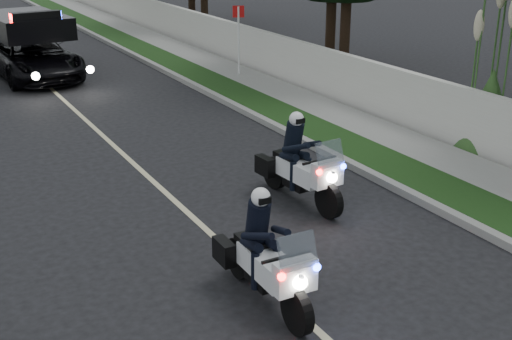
{
  "coord_description": "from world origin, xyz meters",
  "views": [
    {
      "loc": [
        -4.32,
        -7.98,
        5.11
      ],
      "look_at": [
        0.92,
        1.51,
        1.0
      ],
      "focal_mm": 46.52,
      "sensor_mm": 36.0,
      "label": 1
    }
  ],
  "objects": [
    {
      "name": "tree_right_c",
      "position": [
        9.66,
        11.78,
        0.0
      ],
      "size": [
        7.27,
        7.27,
        10.86
      ],
      "primitive_type": null,
      "rotation": [
        0.0,
        0.0,
        -0.12
      ],
      "color": "black",
      "rests_on": "ground"
    },
    {
      "name": "sidewalk_right",
      "position": [
        6.1,
        10.0,
        0.08
      ],
      "size": [
        1.4,
        60.0,
        0.16
      ],
      "primitive_type": "cube",
      "color": "gray",
      "rests_on": "ground"
    },
    {
      "name": "pampas_far",
      "position": [
        7.6,
        2.4,
        0.0
      ],
      "size": [
        1.9,
        1.9,
        4.32
      ],
      "primitive_type": null,
      "rotation": [
        0.0,
        0.0,
        0.31
      ],
      "color": "beige",
      "rests_on": "ground"
    },
    {
      "name": "tree_right_b",
      "position": [
        9.64,
        10.87,
        0.0
      ],
      "size": [
        8.93,
        8.93,
        11.21
      ],
      "primitive_type": null,
      "rotation": [
        0.0,
        0.0,
        0.43
      ],
      "color": "#133812",
      "rests_on": "ground"
    },
    {
      "name": "police_suv",
      "position": [
        -0.13,
        15.32,
        0.0
      ],
      "size": [
        2.81,
        5.35,
        2.51
      ],
      "primitive_type": "imported",
      "rotation": [
        0.0,
        0.0,
        0.08
      ],
      "color": "black",
      "rests_on": "ground"
    },
    {
      "name": "tree_right_e",
      "position": [
        9.75,
        24.35,
        0.0
      ],
      "size": [
        5.6,
        5.6,
        9.01
      ],
      "primitive_type": null,
      "rotation": [
        0.0,
        0.0,
        -0.04
      ],
      "color": "black",
      "rests_on": "ground"
    },
    {
      "name": "grass_verge",
      "position": [
        4.8,
        10.0,
        0.08
      ],
      "size": [
        1.2,
        60.0,
        0.16
      ],
      "primitive_type": "cube",
      "color": "#193814",
      "rests_on": "ground"
    },
    {
      "name": "curb_right",
      "position": [
        4.1,
        10.0,
        0.07
      ],
      "size": [
        0.2,
        60.0,
        0.15
      ],
      "primitive_type": "cube",
      "color": "gray",
      "rests_on": "ground"
    },
    {
      "name": "police_moto_left",
      "position": [
        -0.25,
        -0.89,
        0.0
      ],
      "size": [
        0.73,
        2.02,
        1.71
      ],
      "primitive_type": null,
      "rotation": [
        0.0,
        0.0,
        -0.01
      ],
      "color": "silver",
      "rests_on": "ground"
    },
    {
      "name": "property_wall",
      "position": [
        7.1,
        10.0,
        0.75
      ],
      "size": [
        0.22,
        60.0,
        1.5
      ],
      "primitive_type": "cube",
      "color": "beige",
      "rests_on": "ground"
    },
    {
      "name": "ground",
      "position": [
        0.0,
        0.0,
        0.0
      ],
      "size": [
        120.0,
        120.0,
        0.0
      ],
      "primitive_type": "plane",
      "color": "black",
      "rests_on": "ground"
    },
    {
      "name": "tree_right_d",
      "position": [
        9.82,
        22.96,
        0.0
      ],
      "size": [
        7.07,
        7.07,
        8.9
      ],
      "primitive_type": null,
      "rotation": [
        0.0,
        0.0,
        -0.43
      ],
      "color": "#1C3913",
      "rests_on": "ground"
    },
    {
      "name": "police_moto_right",
      "position": [
        2.1,
        1.91,
        0.0
      ],
      "size": [
        0.88,
        2.13,
        1.77
      ],
      "primitive_type": null,
      "rotation": [
        0.0,
        0.0,
        0.08
      ],
      "color": "silver",
      "rests_on": "ground"
    },
    {
      "name": "lane_marking",
      "position": [
        0.0,
        10.0,
        0.0
      ],
      "size": [
        0.12,
        50.0,
        0.01
      ],
      "primitive_type": "cube",
      "color": "#BFB78C",
      "rests_on": "ground"
    },
    {
      "name": "sign_post",
      "position": [
        6.0,
        11.9,
        0.0
      ],
      "size": [
        0.52,
        0.52,
        2.52
      ],
      "primitive_type": null,
      "rotation": [
        0.0,
        0.0,
        -0.4
      ],
      "color": "#AF0C16",
      "rests_on": "ground"
    }
  ]
}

